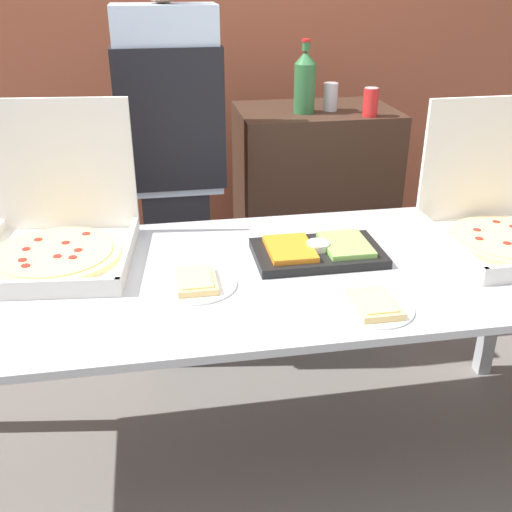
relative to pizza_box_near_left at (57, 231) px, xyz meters
name	(u,v)px	position (x,y,z in m)	size (l,w,h in m)	color
ground_plane	(256,463)	(0.63, -0.23, -0.91)	(16.00, 16.00, 0.00)	slate
brick_wall_behind	(201,31)	(0.63, 1.47, 0.49)	(10.00, 0.06, 2.80)	#9E5138
buffet_table	(256,294)	(0.63, -0.23, -0.17)	(2.37, 0.89, 0.82)	#B7BABF
pizza_box_near_left	(57,231)	(0.00, 0.00, 0.00)	(0.54, 0.56, 0.49)	silver
pizza_box_far_left	(504,219)	(1.52, -0.15, 0.00)	(0.48, 0.50, 0.47)	silver
paper_plate_front_center	(374,305)	(0.92, -0.52, -0.07)	(0.23, 0.23, 0.03)	white
paper_plate_front_right	(196,282)	(0.43, -0.30, -0.07)	(0.25, 0.25, 0.03)	white
veggie_tray	(318,251)	(0.85, -0.17, -0.06)	(0.42, 0.26, 0.05)	black
sideboard_podium	(312,219)	(1.10, 0.81, -0.36)	(0.73, 0.51, 1.11)	#382319
soda_bottle	(305,81)	(1.02, 0.73, 0.34)	(0.10, 0.10, 0.32)	#2D6638
soda_can_silver	(330,97)	(1.15, 0.76, 0.26)	(0.07, 0.07, 0.12)	silver
soda_can_colored	(371,102)	(1.29, 0.61, 0.26)	(0.07, 0.07, 0.12)	red
person_server_vest	(172,154)	(0.41, 0.55, 0.09)	(0.42, 0.24, 1.77)	black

